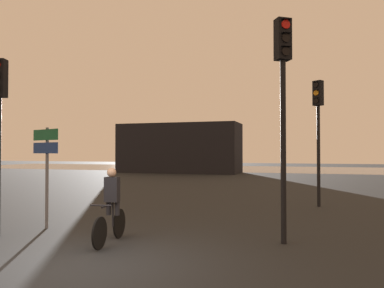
# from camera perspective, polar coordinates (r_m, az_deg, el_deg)

# --- Properties ---
(ground_plane) EXTENTS (120.00, 120.00, 0.00)m
(ground_plane) POSITION_cam_1_polar(r_m,az_deg,el_deg) (6.96, -17.37, -17.60)
(ground_plane) COLOR black
(water_strip) EXTENTS (80.00, 16.00, 0.01)m
(water_strip) POSITION_cam_1_polar(r_m,az_deg,el_deg) (43.56, 12.49, -3.75)
(water_strip) COLOR slate
(water_strip) RESTS_ON ground
(distant_building) EXTENTS (11.37, 4.00, 4.61)m
(distant_building) POSITION_cam_1_polar(r_m,az_deg,el_deg) (35.37, -1.95, -0.65)
(distant_building) COLOR black
(distant_building) RESTS_ON ground
(traffic_light_far_right) EXTENTS (0.40, 0.42, 4.54)m
(traffic_light_far_right) POSITION_cam_1_polar(r_m,az_deg,el_deg) (14.28, 18.67, 3.62)
(traffic_light_far_right) COLOR black
(traffic_light_far_right) RESTS_ON ground
(traffic_light_near_right) EXTENTS (0.40, 0.42, 4.86)m
(traffic_light_near_right) POSITION_cam_1_polar(r_m,az_deg,el_deg) (8.41, 13.71, 8.30)
(traffic_light_near_right) COLOR black
(traffic_light_near_right) RESTS_ON ground
(direction_sign_post) EXTENTS (1.04, 0.41, 2.60)m
(direction_sign_post) POSITION_cam_1_polar(r_m,az_deg,el_deg) (10.36, -21.34, -2.09)
(direction_sign_post) COLOR slate
(direction_sign_post) RESTS_ON ground
(cyclist) EXTENTS (0.46, 1.70, 1.62)m
(cyclist) POSITION_cam_1_polar(r_m,az_deg,el_deg) (8.41, -12.19, -9.03)
(cyclist) COLOR black
(cyclist) RESTS_ON ground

